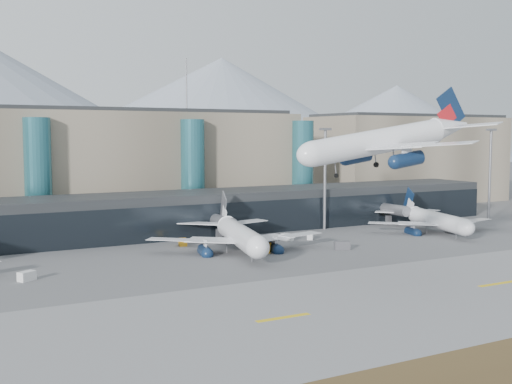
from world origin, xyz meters
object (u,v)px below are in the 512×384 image
Objects in this scene: hero_jet at (395,133)px; lightmast_right at (490,169)px; jet_parked_right at (431,214)px; veh_b at (183,242)px; veh_e at (457,224)px; veh_h at (266,248)px; veh_c at (342,245)px; veh_g at (287,237)px; jet_parked_mid at (236,227)px; veh_a at (27,276)px; veh_d at (310,236)px; lightmast_mid at (325,173)px.

lightmast_right is at bearing 33.22° from hero_jet.
veh_b is at bearing 96.08° from jet_parked_right.
veh_h reaches higher than veh_e.
veh_e is at bearing -48.27° from veh_h.
veh_c reaches higher than veh_g.
veh_h is (-78.60, -12.70, -13.51)m from lightmast_right.
lightmast_right reaches higher than jet_parked_mid.
veh_a is at bearing 129.76° from veh_h.
hero_jet is 46.85m from veh_g.
jet_parked_mid is 21.65m from veh_d.
jet_parked_mid is 13.39m from veh_b.
veh_g is (-67.57, -2.69, -13.63)m from lightmast_right.
jet_parked_mid is 16.46m from veh_g.
lightmast_mid is at bearing -13.26° from veh_a.
veh_g is at bearing 121.12° from veh_d.
veh_e is at bearing 58.15° from veh_g.
jet_parked_mid is 7.75m from veh_h.
lightmast_right is 8.35× the size of veh_e.
veh_g is at bearing -87.70° from veh_b.
lightmast_right is 9.49× the size of veh_g.
hero_jet is at bearing -57.26° from veh_a.
jet_parked_right is at bearing -49.01° from veh_h.
veh_g is (4.02, 40.43, -23.34)m from hero_jet.
hero_jet is at bearing -84.46° from veh_c.
veh_h is (12.18, -15.23, 0.15)m from veh_b.
veh_e is (-17.91, -5.71, -13.55)m from lightmast_right.
jet_parked_right is 11.70m from veh_e.
hero_jet reaches higher than veh_c.
veh_h is at bearing -174.50° from veh_c.
veh_c is at bearing 121.75° from jet_parked_right.
veh_d is (28.87, -6.14, -0.07)m from veh_b.
jet_parked_mid is at bearing 175.94° from veh_c.
veh_g is (-38.64, 4.95, -3.47)m from jet_parked_right.
lightmast_right reaches higher than veh_g.
veh_b is (-40.78, -5.47, -13.66)m from lightmast_mid.
lightmast_right is 7.78× the size of veh_h.
veh_a is (-125.90, -16.50, -13.64)m from lightmast_right.
hero_jet is 42.10m from jet_parked_mid.
veh_c is at bearing -164.37° from lightmast_right.
lightmast_mid is at bearing -67.39° from veh_b.
jet_parked_mid reaches higher than veh_h.
hero_jet is at bearing -148.34° from jet_parked_mid.
lightmast_mid is at bearing -50.58° from jet_parked_mid.
jet_parked_mid reaches higher than jet_parked_right.
lightmast_right is 9.75× the size of veh_b.
jet_parked_right is (42.66, 35.48, -19.87)m from hero_jet.
veh_b is 29.51m from veh_d.
veh_c is at bearing -117.36° from lightmast_mid.
lightmast_mid is 24.68m from veh_g.
veh_d is 0.79× the size of veh_e.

